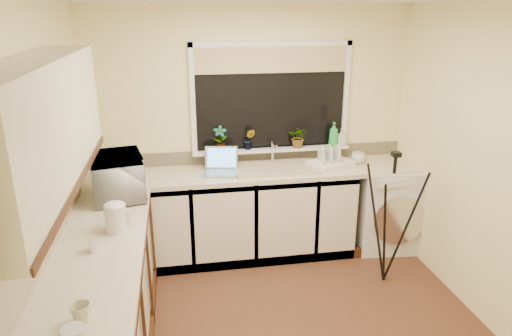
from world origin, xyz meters
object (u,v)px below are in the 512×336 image
(steel_jar, at_px, (93,244))
(cup_back, at_px, (358,158))
(laptop, at_px, (221,166))
(plant_d, at_px, (299,137))
(dish_rack, at_px, (330,164))
(soap_bottle_green, at_px, (334,134))
(kettle, at_px, (116,218))
(cup_left, at_px, (81,313))
(soap_bottle_clear, at_px, (341,137))
(washing_machine, at_px, (385,206))
(plant_a, at_px, (220,139))
(tripod, at_px, (389,219))
(plant_b, at_px, (249,139))
(microwave, at_px, (118,176))

(steel_jar, height_order, cup_back, cup_back)
(laptop, height_order, plant_d, plant_d)
(dish_rack, xyz_separation_m, soap_bottle_green, (0.10, 0.22, 0.24))
(laptop, bearing_deg, kettle, -117.49)
(laptop, height_order, cup_left, laptop)
(soap_bottle_clear, bearing_deg, soap_bottle_green, -176.06)
(washing_machine, bearing_deg, plant_a, 177.09)
(washing_machine, relative_size, tripod, 0.71)
(dish_rack, bearing_deg, plant_b, 138.96)
(soap_bottle_green, distance_m, cup_left, 3.14)
(cup_back, bearing_deg, microwave, -168.68)
(microwave, height_order, plant_d, plant_d)
(dish_rack, xyz_separation_m, microwave, (-1.99, -0.39, 0.14))
(washing_machine, xyz_separation_m, dish_rack, (-0.62, 0.01, 0.49))
(tripod, height_order, plant_d, plant_d)
(plant_a, height_order, cup_back, plant_a)
(plant_a, bearing_deg, soap_bottle_green, -1.01)
(cup_back, height_order, cup_left, cup_back)
(laptop, bearing_deg, steel_jar, -115.11)
(dish_rack, relative_size, tripod, 0.32)
(laptop, relative_size, soap_bottle_green, 1.44)
(dish_rack, height_order, soap_bottle_green, soap_bottle_green)
(laptop, bearing_deg, plant_d, 22.48)
(kettle, bearing_deg, tripod, 10.06)
(cup_back, bearing_deg, soap_bottle_clear, 130.67)
(soap_bottle_clear, bearing_deg, plant_b, 178.56)
(cup_back, bearing_deg, laptop, -178.76)
(steel_jar, xyz_separation_m, soap_bottle_clear, (2.24, 1.59, 0.19))
(cup_back, bearing_deg, steel_jar, -148.88)
(plant_a, xyz_separation_m, soap_bottle_clear, (1.25, -0.01, -0.04))
(tripod, relative_size, microwave, 2.05)
(plant_d, bearing_deg, dish_rack, -40.24)
(tripod, xyz_separation_m, soap_bottle_green, (-0.24, 0.91, 0.55))
(soap_bottle_green, bearing_deg, kettle, -147.19)
(washing_machine, height_order, kettle, kettle)
(steel_jar, bearing_deg, washing_machine, 26.66)
(cup_left, bearing_deg, soap_bottle_clear, 46.69)
(plant_a, relative_size, plant_d, 1.17)
(tripod, bearing_deg, plant_a, 154.31)
(microwave, relative_size, plant_a, 2.37)
(tripod, relative_size, cup_back, 9.08)
(plant_a, height_order, plant_b, plant_a)
(washing_machine, relative_size, steel_jar, 8.92)
(washing_machine, bearing_deg, kettle, -151.46)
(tripod, xyz_separation_m, steel_jar, (-2.39, -0.67, 0.33))
(steel_jar, xyz_separation_m, plant_b, (1.28, 1.61, 0.21))
(kettle, distance_m, soap_bottle_green, 2.43)
(microwave, distance_m, soap_bottle_green, 2.18)
(washing_machine, distance_m, tripod, 0.75)
(soap_bottle_clear, bearing_deg, laptop, -171.60)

